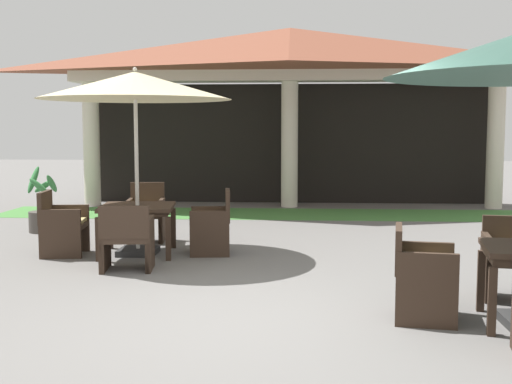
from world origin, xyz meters
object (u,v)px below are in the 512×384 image
at_px(patio_chair_near_foreground_south, 127,238).
at_px(potted_palm_left_edge, 43,215).
at_px(patio_chair_near_foreground_west, 62,225).
at_px(patio_chair_near_foreground_east, 213,224).
at_px(patio_table_near_foreground, 137,211).
at_px(patio_umbrella_near_foreground, 135,87).
at_px(patio_chair_near_foreground_north, 146,215).
at_px(patio_chair_mid_left_west, 422,275).

distance_m(patio_chair_near_foreground_south, potted_palm_left_edge, 3.67).
height_order(patio_chair_near_foreground_west, patio_chair_near_foreground_east, patio_chair_near_foreground_east).
bearing_deg(patio_chair_near_foreground_east, patio_table_near_foreground, 90.00).
height_order(patio_umbrella_near_foreground, potted_palm_left_edge, patio_umbrella_near_foreground).
relative_size(patio_chair_near_foreground_west, patio_chair_near_foreground_east, 0.99).
bearing_deg(patio_table_near_foreground, patio_chair_near_foreground_east, 6.57).
bearing_deg(patio_table_near_foreground, patio_umbrella_near_foreground, -63.43).
xyz_separation_m(patio_chair_near_foreground_east, potted_palm_left_edge, (-3.17, 1.73, -0.12)).
xyz_separation_m(patio_umbrella_near_foreground, patio_chair_near_foreground_north, (-0.12, 1.05, -1.92)).
distance_m(patio_table_near_foreground, patio_chair_near_foreground_north, 1.07).
bearing_deg(patio_table_near_foreground, potted_palm_left_edge, 138.79).
distance_m(patio_chair_mid_left_west, potted_palm_left_edge, 7.30).
relative_size(patio_table_near_foreground, patio_chair_near_foreground_north, 1.21).
distance_m(patio_table_near_foreground, patio_chair_mid_left_west, 4.50).
relative_size(patio_chair_mid_left_west, potted_palm_left_edge, 0.76).
bearing_deg(patio_chair_near_foreground_south, patio_table_near_foreground, 90.00).
relative_size(patio_umbrella_near_foreground, patio_chair_near_foreground_south, 3.18).
xyz_separation_m(patio_chair_mid_left_west, potted_palm_left_edge, (-5.53, 4.78, -0.12)).
bearing_deg(patio_table_near_foreground, patio_chair_near_foreground_south, -83.43).
distance_m(patio_chair_near_foreground_east, patio_chair_mid_left_west, 3.85).
bearing_deg(patio_chair_near_foreground_south, patio_chair_near_foreground_west, 135.09).
height_order(patio_table_near_foreground, potted_palm_left_edge, potted_palm_left_edge).
relative_size(patio_chair_near_foreground_south, patio_chair_near_foreground_north, 0.92).
height_order(patio_chair_mid_left_west, potted_palm_left_edge, potted_palm_left_edge).
distance_m(patio_umbrella_near_foreground, patio_chair_near_foreground_north, 2.19).
bearing_deg(patio_chair_near_foreground_south, patio_chair_near_foreground_east, 44.92).
bearing_deg(patio_chair_near_foreground_north, patio_chair_near_foreground_south, 90.00).
xyz_separation_m(patio_chair_near_foreground_west, patio_chair_near_foreground_east, (2.10, 0.24, 0.00)).
height_order(patio_chair_near_foreground_west, patio_chair_near_foreground_north, patio_chair_near_foreground_north).
bearing_deg(potted_palm_left_edge, patio_chair_near_foreground_east, -28.67).
bearing_deg(patio_chair_near_foreground_west, potted_palm_left_edge, -158.24).
relative_size(patio_chair_near_foreground_north, potted_palm_left_edge, 0.80).
xyz_separation_m(patio_table_near_foreground, patio_chair_near_foreground_north, (-0.12, 1.05, -0.19)).
xyz_separation_m(patio_umbrella_near_foreground, patio_chair_near_foreground_east, (1.05, 0.12, -1.92)).
distance_m(patio_table_near_foreground, patio_chair_near_foreground_west, 1.08).
distance_m(patio_chair_near_foreground_south, patio_chair_near_foreground_east, 1.49).
bearing_deg(patio_umbrella_near_foreground, patio_chair_mid_left_west, -40.59).
relative_size(patio_table_near_foreground, patio_chair_near_foreground_south, 1.32).
distance_m(patio_chair_near_foreground_south, patio_chair_near_foreground_north, 2.11).
height_order(patio_chair_near_foreground_east, patio_chair_mid_left_west, patio_chair_near_foreground_east).
distance_m(patio_chair_near_foreground_east, potted_palm_left_edge, 3.61).
xyz_separation_m(patio_chair_near_foreground_south, patio_chair_near_foreground_west, (-1.17, 0.93, 0.01)).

